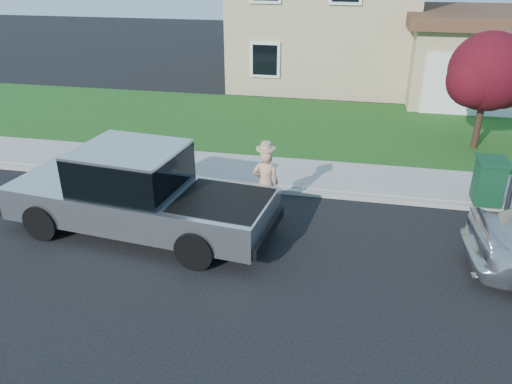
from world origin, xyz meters
TOP-DOWN VIEW (x-y plane):
  - ground at (0.00, 0.00)m, footprint 80.00×80.00m
  - curb at (1.00, 2.90)m, footprint 40.00×0.20m
  - sidewalk at (1.00, 4.00)m, footprint 40.00×2.00m
  - lawn at (1.00, 8.50)m, footprint 40.00×7.00m
  - house at (1.31, 16.38)m, footprint 14.00×11.30m
  - pickup_truck at (-2.68, 0.28)m, footprint 6.17×2.68m
  - woman at (-0.11, 1.60)m, footprint 0.66×0.48m
  - ornamental_tree at (5.60, 7.24)m, footprint 2.60×2.34m
  - trash_bin at (5.09, 3.10)m, footprint 0.69×0.79m

SIDE VIEW (x-z plane):
  - ground at x=0.00m, z-range 0.00..0.00m
  - lawn at x=1.00m, z-range 0.00..0.10m
  - curb at x=1.00m, z-range 0.00..0.12m
  - sidewalk at x=1.00m, z-range 0.00..0.15m
  - trash_bin at x=5.09m, z-range 0.16..1.27m
  - woman at x=-0.11m, z-range -0.05..1.79m
  - pickup_truck at x=-2.68m, z-range -0.07..1.90m
  - ornamental_tree at x=5.60m, z-range 0.60..4.16m
  - house at x=1.31m, z-range -0.26..6.59m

